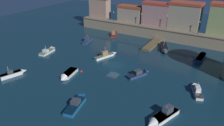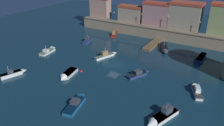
{
  "view_description": "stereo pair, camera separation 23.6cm",
  "coord_description": "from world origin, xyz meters",
  "px_view_note": "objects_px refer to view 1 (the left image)",
  "views": [
    {
      "loc": [
        21.78,
        -37.54,
        21.36
      ],
      "look_at": [
        0.0,
        -0.61,
        0.77
      ],
      "focal_mm": 34.64,
      "sensor_mm": 36.0,
      "label": 1
    },
    {
      "loc": [
        21.98,
        -37.42,
        21.36
      ],
      "look_at": [
        0.0,
        -0.61,
        0.77
      ],
      "focal_mm": 34.64,
      "sensor_mm": 36.0,
      "label": 2
    }
  ],
  "objects_px": {
    "quay_lamp_3": "(199,26)",
    "moored_boat_7": "(161,117)",
    "moored_boat_1": "(107,55)",
    "moored_boat_10": "(49,50)",
    "moored_boat_5": "(88,40)",
    "moored_boat_6": "(140,73)",
    "moored_boat_9": "(78,102)",
    "quay_lamp_1": "(141,17)",
    "quay_lamp_2": "(167,20)",
    "mooring_buoy_0": "(81,71)",
    "moored_boat_4": "(67,75)",
    "moored_boat_8": "(14,73)",
    "moored_boat_0": "(196,89)",
    "moored_boat_3": "(202,56)",
    "moored_boat_2": "(114,33)",
    "moored_boat_11": "(164,49)",
    "quay_lamp_0": "(114,15)"
  },
  "relations": [
    {
      "from": "moored_boat_7",
      "to": "moored_boat_2",
      "type": "bearing_deg",
      "value": -120.17
    },
    {
      "from": "quay_lamp_1",
      "to": "moored_boat_10",
      "type": "height_order",
      "value": "quay_lamp_1"
    },
    {
      "from": "quay_lamp_1",
      "to": "moored_boat_3",
      "type": "bearing_deg",
      "value": -22.53
    },
    {
      "from": "quay_lamp_3",
      "to": "moored_boat_9",
      "type": "xyz_separation_m",
      "value": [
        -11.09,
        -37.57,
        -5.17
      ]
    },
    {
      "from": "quay_lamp_1",
      "to": "moored_boat_8",
      "type": "height_order",
      "value": "quay_lamp_1"
    },
    {
      "from": "moored_boat_10",
      "to": "mooring_buoy_0",
      "type": "bearing_deg",
      "value": -115.21
    },
    {
      "from": "moored_boat_8",
      "to": "moored_boat_9",
      "type": "bearing_deg",
      "value": -73.88
    },
    {
      "from": "moored_boat_6",
      "to": "moored_boat_7",
      "type": "height_order",
      "value": "moored_boat_7"
    },
    {
      "from": "moored_boat_5",
      "to": "moored_boat_1",
      "type": "bearing_deg",
      "value": -134.63
    },
    {
      "from": "moored_boat_4",
      "to": "moored_boat_8",
      "type": "height_order",
      "value": "moored_boat_8"
    },
    {
      "from": "moored_boat_1",
      "to": "moored_boat_10",
      "type": "xyz_separation_m",
      "value": [
        -14.37,
        -4.73,
        -0.12
      ]
    },
    {
      "from": "quay_lamp_3",
      "to": "moored_boat_11",
      "type": "bearing_deg",
      "value": -129.59
    },
    {
      "from": "moored_boat_3",
      "to": "moored_boat_6",
      "type": "distance_m",
      "value": 17.93
    },
    {
      "from": "quay_lamp_3",
      "to": "moored_boat_2",
      "type": "relative_size",
      "value": 0.55
    },
    {
      "from": "moored_boat_7",
      "to": "moored_boat_9",
      "type": "bearing_deg",
      "value": -56.36
    },
    {
      "from": "quay_lamp_0",
      "to": "quay_lamp_3",
      "type": "height_order",
      "value": "quay_lamp_3"
    },
    {
      "from": "moored_boat_1",
      "to": "moored_boat_9",
      "type": "distance_m",
      "value": 19.47
    },
    {
      "from": "moored_boat_10",
      "to": "moored_boat_8",
      "type": "bearing_deg",
      "value": -173.59
    },
    {
      "from": "moored_boat_10",
      "to": "quay_lamp_2",
      "type": "bearing_deg",
      "value": -50.77
    },
    {
      "from": "quay_lamp_3",
      "to": "moored_boat_6",
      "type": "relative_size",
      "value": 0.61
    },
    {
      "from": "quay_lamp_0",
      "to": "moored_boat_10",
      "type": "xyz_separation_m",
      "value": [
        -5.21,
        -23.75,
        -5.02
      ]
    },
    {
      "from": "moored_boat_2",
      "to": "moored_boat_8",
      "type": "xyz_separation_m",
      "value": [
        -4.25,
        -33.34,
        0.04
      ]
    },
    {
      "from": "quay_lamp_1",
      "to": "moored_boat_7",
      "type": "bearing_deg",
      "value": -61.72
    },
    {
      "from": "quay_lamp_1",
      "to": "quay_lamp_2",
      "type": "distance_m",
      "value": 7.9
    },
    {
      "from": "moored_boat_0",
      "to": "moored_boat_4",
      "type": "xyz_separation_m",
      "value": [
        -23.54,
        -7.66,
        -0.07
      ]
    },
    {
      "from": "quay_lamp_2",
      "to": "moored_boat_10",
      "type": "bearing_deg",
      "value": -133.67
    },
    {
      "from": "quay_lamp_1",
      "to": "moored_boat_9",
      "type": "distance_m",
      "value": 38.34
    },
    {
      "from": "moored_boat_6",
      "to": "moored_boat_1",
      "type": "bearing_deg",
      "value": 93.07
    },
    {
      "from": "quay_lamp_3",
      "to": "moored_boat_11",
      "type": "distance_m",
      "value": 11.33
    },
    {
      "from": "quay_lamp_3",
      "to": "moored_boat_7",
      "type": "relative_size",
      "value": 0.52
    },
    {
      "from": "moored_boat_8",
      "to": "mooring_buoy_0",
      "type": "xyz_separation_m",
      "value": [
        10.64,
        8.37,
        -0.5
      ]
    },
    {
      "from": "moored_boat_9",
      "to": "moored_boat_10",
      "type": "xyz_separation_m",
      "value": [
        -20.3,
        13.82,
        -0.07
      ]
    },
    {
      "from": "quay_lamp_3",
      "to": "moored_boat_8",
      "type": "height_order",
      "value": "quay_lamp_3"
    },
    {
      "from": "quay_lamp_2",
      "to": "moored_boat_9",
      "type": "height_order",
      "value": "quay_lamp_2"
    },
    {
      "from": "moored_boat_2",
      "to": "quay_lamp_2",
      "type": "bearing_deg",
      "value": -99.82
    },
    {
      "from": "quay_lamp_1",
      "to": "quay_lamp_2",
      "type": "height_order",
      "value": "quay_lamp_2"
    },
    {
      "from": "moored_boat_4",
      "to": "moored_boat_7",
      "type": "relative_size",
      "value": 0.87
    },
    {
      "from": "moored_boat_1",
      "to": "moored_boat_10",
      "type": "bearing_deg",
      "value": 128.13
    },
    {
      "from": "quay_lamp_0",
      "to": "moored_boat_7",
      "type": "xyz_separation_m",
      "value": [
        28.08,
        -34.42,
        -4.86
      ]
    },
    {
      "from": "quay_lamp_2",
      "to": "moored_boat_2",
      "type": "bearing_deg",
      "value": -167.95
    },
    {
      "from": "moored_boat_1",
      "to": "moored_boat_10",
      "type": "relative_size",
      "value": 1.16
    },
    {
      "from": "moored_boat_2",
      "to": "mooring_buoy_0",
      "type": "bearing_deg",
      "value": 172.47
    },
    {
      "from": "moored_boat_0",
      "to": "moored_boat_6",
      "type": "bearing_deg",
      "value": 66.31
    },
    {
      "from": "moored_boat_11",
      "to": "mooring_buoy_0",
      "type": "relative_size",
      "value": 14.43
    },
    {
      "from": "moored_boat_8",
      "to": "moored_boat_0",
      "type": "bearing_deg",
      "value": -49.61
    },
    {
      "from": "moored_boat_7",
      "to": "mooring_buoy_0",
      "type": "distance_m",
      "value": 20.53
    },
    {
      "from": "quay_lamp_3",
      "to": "moored_boat_1",
      "type": "height_order",
      "value": "quay_lamp_3"
    },
    {
      "from": "moored_boat_5",
      "to": "moored_boat_6",
      "type": "height_order",
      "value": "moored_boat_5"
    },
    {
      "from": "quay_lamp_3",
      "to": "moored_boat_4",
      "type": "xyz_separation_m",
      "value": [
        -18.72,
        -31.5,
        -5.23
      ]
    },
    {
      "from": "moored_boat_7",
      "to": "moored_boat_11",
      "type": "relative_size",
      "value": 0.88
    }
  ]
}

